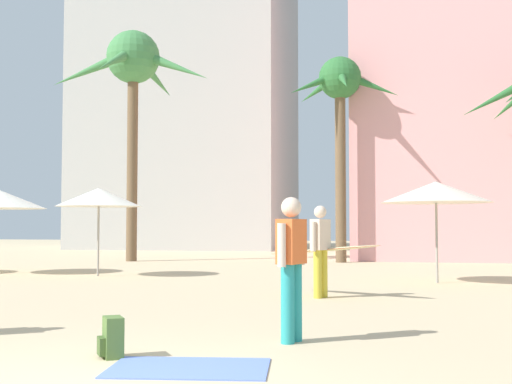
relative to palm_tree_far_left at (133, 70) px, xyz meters
name	(u,v)px	position (x,y,z in m)	size (l,w,h in m)	color
palm_tree_far_left	(133,70)	(0.00, 0.00, 0.00)	(6.70, 6.69, 9.19)	brown
palm_tree_center	(340,95)	(8.14, 0.90, -1.19)	(4.18, 4.39, 7.91)	brown
cafe_umbrella_1	(99,197)	(2.31, -7.74, -5.43)	(2.34, 2.34, 2.42)	gray
cafe_umbrella_4	(436,192)	(11.30, -8.06, -5.40)	(2.68, 2.68, 2.45)	gray
beach_towel	(189,368)	(8.56, -18.74, -7.59)	(1.52, 1.00, 0.01)	#6684E0
backpack	(112,338)	(7.61, -18.40, -7.39)	(0.34, 0.35, 0.42)	#517135
person_far_left	(321,248)	(8.98, -11.93, -6.66)	(2.50, 1.72, 1.76)	gold
person_near_right	(291,262)	(9.27, -17.07, -6.66)	(0.33, 0.60, 1.70)	teal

